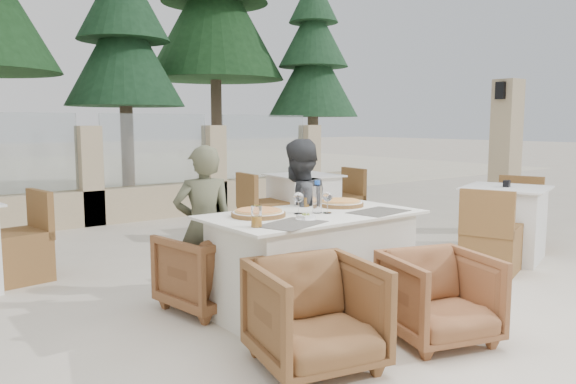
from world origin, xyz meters
TOP-DOWN VIEW (x-y plane):
  - ground at (0.00, 0.00)m, footprint 80.00×80.00m
  - perimeter_wall_far at (0.00, 4.80)m, footprint 10.00×0.34m
  - lantern_pillar at (4.20, 1.00)m, footprint 0.34×0.34m
  - pine_centre at (1.50, 7.20)m, footprint 2.20×2.20m
  - pine_mid_right at (3.80, 7.80)m, footprint 2.99×2.99m
  - pine_far_right at (5.50, 6.50)m, footprint 1.98×1.98m
  - dining_table at (0.10, 0.04)m, footprint 1.60×0.90m
  - placemat_near_left at (-0.30, -0.23)m, footprint 0.52×0.42m
  - placemat_near_right at (0.54, -0.22)m, footprint 0.49×0.37m
  - pizza_left at (-0.30, 0.17)m, footprint 0.51×0.51m
  - pizza_right at (0.51, 0.18)m, footprint 0.41×0.41m
  - water_bottle at (0.14, 0.03)m, footprint 0.09×0.09m
  - wine_glass_centre at (-0.01, 0.07)m, footprint 0.09×0.09m
  - wine_glass_near at (0.19, -0.03)m, footprint 0.08×0.08m
  - beer_glass_left at (-0.55, -0.17)m, footprint 0.08×0.08m
  - beer_glass_right at (0.26, 0.33)m, footprint 0.10×0.10m
  - olive_dish at (-0.12, -0.15)m, footprint 0.13×0.13m
  - armchair_far_left at (-0.46, 0.62)m, footprint 0.74×0.75m
  - armchair_far_right at (0.45, 0.80)m, footprint 0.64×0.65m
  - armchair_near_left at (-0.49, -0.70)m, footprint 0.83×0.84m
  - armchair_near_right at (0.42, -0.88)m, footprint 0.80×0.81m
  - diner_left at (-0.48, 0.66)m, footprint 0.54×0.43m
  - diner_right at (0.33, 0.51)m, footprint 0.72×0.61m
  - bg_table_b at (2.04, 2.55)m, footprint 1.72×0.99m
  - bg_table_c at (2.83, 0.13)m, footprint 1.82×1.33m

SIDE VIEW (x-z plane):
  - ground at x=0.00m, z-range 0.00..0.00m
  - armchair_far_right at x=0.45m, z-range 0.00..0.54m
  - armchair_near_right at x=0.42m, z-range 0.00..0.59m
  - armchair_far_left at x=-0.46m, z-range 0.00..0.61m
  - armchair_near_left at x=-0.49m, z-range 0.00..0.64m
  - dining_table at x=0.10m, z-range 0.00..0.77m
  - bg_table_b at x=2.04m, z-range 0.00..0.77m
  - bg_table_c at x=2.83m, z-range 0.00..0.77m
  - diner_left at x=-0.48m, z-range 0.00..1.27m
  - diner_right at x=0.33m, z-range 0.00..1.31m
  - placemat_near_left at x=-0.30m, z-range 0.77..0.77m
  - placemat_near_right at x=0.54m, z-range 0.77..0.77m
  - olive_dish at x=-0.12m, z-range 0.77..0.81m
  - pizza_right at x=0.51m, z-range 0.77..0.82m
  - pizza_left at x=-0.30m, z-range 0.77..0.82m
  - perimeter_wall_far at x=0.00m, z-range 0.00..1.60m
  - beer_glass_left at x=-0.55m, z-range 0.77..0.91m
  - beer_glass_right at x=0.26m, z-range 0.77..0.92m
  - wine_glass_centre at x=-0.01m, z-range 0.77..0.95m
  - wine_glass_near at x=0.19m, z-range 0.77..0.95m
  - water_bottle at x=0.14m, z-range 0.77..1.01m
  - lantern_pillar at x=4.20m, z-range 0.00..2.00m
  - pine_far_right at x=5.50m, z-range 0.00..4.50m
  - pine_centre at x=1.50m, z-range 0.00..5.00m
  - pine_mid_right at x=3.80m, z-range 0.00..6.80m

